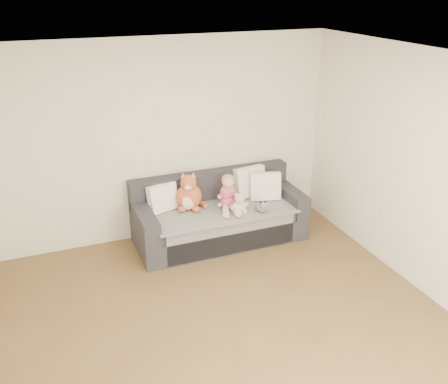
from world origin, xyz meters
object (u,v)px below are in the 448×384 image
at_px(teddy_bear, 239,205).
at_px(sippy_cup, 236,206).
at_px(sofa, 219,217).
at_px(plush_cat, 189,195).
at_px(toddler, 228,195).

height_order(teddy_bear, sippy_cup, teddy_bear).
bearing_deg(sofa, teddy_bear, -61.83).
height_order(sofa, plush_cat, plush_cat).
bearing_deg(sofa, toddler, -51.44).
bearing_deg(plush_cat, toddler, -3.21).
bearing_deg(toddler, sofa, 140.56).
xyz_separation_m(sofa, toddler, (0.09, -0.11, 0.36)).
relative_size(sofa, plush_cat, 4.25).
bearing_deg(plush_cat, teddy_bear, -16.15).
bearing_deg(sofa, sippy_cup, -52.83).
bearing_deg(sippy_cup, toddler, 125.36).
height_order(sofa, sippy_cup, sofa).
relative_size(sofa, sippy_cup, 20.38).
distance_m(sofa, sippy_cup, 0.34).
distance_m(teddy_bear, sippy_cup, 0.12).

